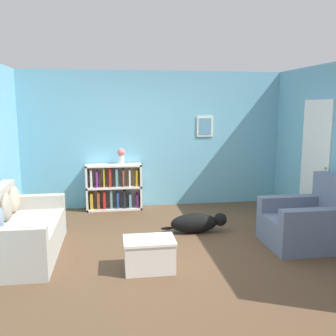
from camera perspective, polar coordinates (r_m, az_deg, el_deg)
ground_plane at (r=5.39m, az=0.64°, el=-11.79°), size 14.00×14.00×0.00m
wall_back at (r=7.28m, az=-2.15°, el=4.36°), size 5.60×0.13×2.60m
couch at (r=5.35m, az=-21.90°, el=-9.03°), size 0.88×1.72×0.86m
bookshelf at (r=7.17m, az=-8.29°, el=-3.02°), size 1.04×0.30×0.87m
recliner_chair at (r=5.68m, az=20.69°, el=-7.76°), size 1.06×0.89×0.98m
coffee_table at (r=4.60m, az=-2.86°, el=-12.85°), size 0.61×0.42×0.39m
dog at (r=5.89m, az=4.46°, el=-8.31°), size 1.04×0.27×0.30m
vase at (r=7.04m, az=-7.14°, el=1.92°), size 0.14×0.14×0.30m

